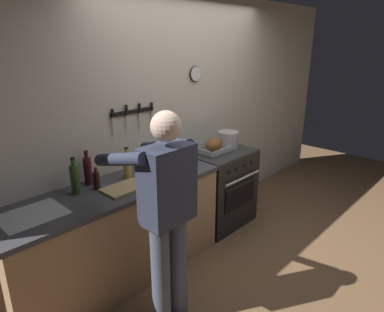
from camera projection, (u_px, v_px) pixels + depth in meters
ground_plane at (280, 263)px, 3.35m from camera, size 8.00×8.00×0.00m
wall_back at (183, 115)px, 3.82m from camera, size 6.00×0.13×2.60m
counter_block at (116, 233)px, 3.02m from camera, size 2.03×0.65×0.90m
stove at (218, 187)px, 4.01m from camera, size 0.76×0.67×0.90m
person_cook at (166, 208)px, 2.42m from camera, size 0.51×0.63×1.66m
roasting_pan at (214, 146)px, 3.78m from camera, size 0.35×0.26×0.16m
stock_pot at (228, 139)px, 3.97m from camera, size 0.24×0.24×0.19m
cutting_board at (125, 188)px, 2.85m from camera, size 0.36×0.24×0.02m
bottle_soy_sauce at (96, 180)px, 2.84m from camera, size 0.06×0.06×0.19m
bottle_hot_sauce at (141, 169)px, 3.10m from camera, size 0.05×0.05×0.19m
bottle_olive_oil at (75, 179)px, 2.73m from camera, size 0.07×0.07×0.31m
bottle_cooking_oil at (127, 165)px, 3.06m from camera, size 0.07×0.07×0.29m
bottle_wine_red at (88, 170)px, 2.92m from camera, size 0.07×0.07×0.31m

